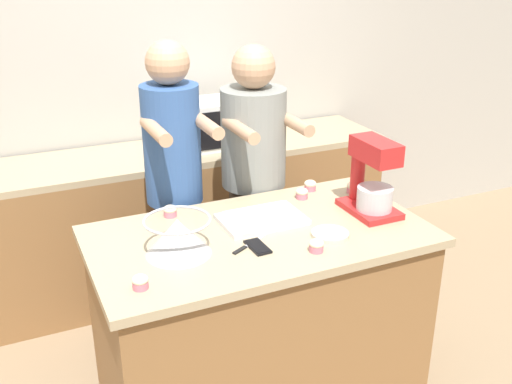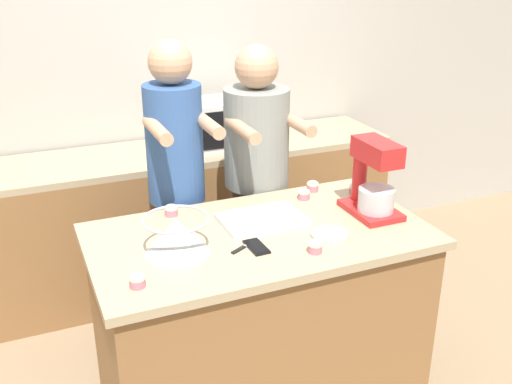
% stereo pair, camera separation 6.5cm
% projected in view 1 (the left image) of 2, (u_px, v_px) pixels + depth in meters
% --- Properties ---
extents(back_wall, '(10.00, 0.06, 2.70)m').
position_uv_depth(back_wall, '(154.00, 74.00, 3.91)').
color(back_wall, '#B2ADA3').
rests_on(back_wall, ground_plane).
extents(island_counter, '(1.52, 0.83, 0.94)m').
position_uv_depth(island_counter, '(260.00, 320.00, 2.86)').
color(island_counter, olive).
rests_on(island_counter, ground_plane).
extents(back_counter, '(2.80, 0.60, 0.93)m').
position_uv_depth(back_counter, '(177.00, 217.00, 3.96)').
color(back_counter, olive).
rests_on(back_counter, ground_plane).
extents(person_left, '(0.31, 0.49, 1.72)m').
position_uv_depth(person_left, '(175.00, 195.00, 3.11)').
color(person_left, '#33384C').
rests_on(person_left, ground_plane).
extents(person_right, '(0.36, 0.51, 1.67)m').
position_uv_depth(person_right, '(254.00, 190.00, 3.30)').
color(person_right, brown).
rests_on(person_right, ground_plane).
extents(stand_mixer, '(0.20, 0.30, 0.37)m').
position_uv_depth(stand_mixer, '(372.00, 181.00, 2.83)').
color(stand_mixer, red).
rests_on(stand_mixer, island_counter).
extents(mixing_bowl, '(0.28, 0.28, 0.16)m').
position_uv_depth(mixing_bowl, '(178.00, 235.00, 2.47)').
color(mixing_bowl, '#BCBCC1').
rests_on(mixing_bowl, island_counter).
extents(baking_tray, '(0.38, 0.26, 0.04)m').
position_uv_depth(baking_tray, '(262.00, 218.00, 2.78)').
color(baking_tray, silver).
rests_on(baking_tray, island_counter).
extents(microwave_oven, '(0.52, 0.33, 0.30)m').
position_uv_depth(microwave_oven, '(213.00, 123.00, 3.82)').
color(microwave_oven, silver).
rests_on(microwave_oven, back_counter).
extents(cell_phone, '(0.07, 0.15, 0.01)m').
position_uv_depth(cell_phone, '(258.00, 247.00, 2.54)').
color(cell_phone, black).
rests_on(cell_phone, island_counter).
extents(small_plate, '(0.17, 0.17, 0.02)m').
position_uv_depth(small_plate, '(330.00, 234.00, 2.65)').
color(small_plate, beige).
rests_on(small_plate, island_counter).
extents(knife, '(0.20, 0.12, 0.01)m').
position_uv_depth(knife, '(248.00, 245.00, 2.56)').
color(knife, '#BCBCC1').
rests_on(knife, island_counter).
extents(cupcake_0, '(0.06, 0.06, 0.06)m').
position_uv_depth(cupcake_0, '(140.00, 282.00, 2.23)').
color(cupcake_0, '#D17084').
rests_on(cupcake_0, island_counter).
extents(cupcake_1, '(0.06, 0.06, 0.06)m').
position_uv_depth(cupcake_1, '(170.00, 211.00, 2.83)').
color(cupcake_1, '#D17084').
rests_on(cupcake_1, island_counter).
extents(cupcake_2, '(0.06, 0.06, 0.06)m').
position_uv_depth(cupcake_2, '(316.00, 245.00, 2.51)').
color(cupcake_2, '#D17084').
rests_on(cupcake_2, island_counter).
extents(cupcake_3, '(0.06, 0.06, 0.06)m').
position_uv_depth(cupcake_3, '(302.00, 193.00, 3.03)').
color(cupcake_3, '#D17084').
rests_on(cupcake_3, island_counter).
extents(cupcake_4, '(0.06, 0.06, 0.06)m').
position_uv_depth(cupcake_4, '(353.00, 187.00, 3.11)').
color(cupcake_4, '#D17084').
rests_on(cupcake_4, island_counter).
extents(cupcake_5, '(0.06, 0.06, 0.06)m').
position_uv_depth(cupcake_5, '(310.00, 185.00, 3.13)').
color(cupcake_5, '#D17084').
rests_on(cupcake_5, island_counter).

